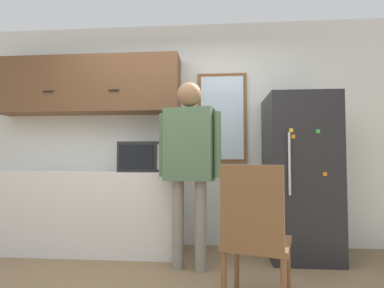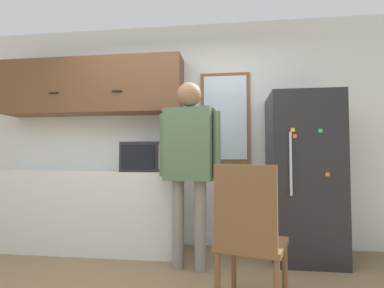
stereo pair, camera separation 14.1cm
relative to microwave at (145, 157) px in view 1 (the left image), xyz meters
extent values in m
cube|color=silver|center=(0.32, 0.40, 0.29)|extent=(6.00, 0.06, 2.70)
cube|color=silver|center=(-0.76, 0.06, -0.61)|extent=(2.23, 0.62, 0.89)
cube|color=brown|center=(-0.76, 0.20, 0.86)|extent=(2.23, 0.34, 0.67)
cube|color=black|center=(-1.15, 0.02, 0.76)|extent=(0.12, 0.01, 0.01)
cube|color=black|center=(-0.37, 0.02, 0.76)|extent=(0.12, 0.01, 0.01)
cube|color=#232326|center=(0.00, 0.00, 0.00)|extent=(0.51, 0.38, 0.32)
cube|color=black|center=(-0.05, -0.19, 0.00)|extent=(0.36, 0.01, 0.25)
cube|color=#B2B2B2|center=(0.22, -0.19, 0.00)|extent=(0.07, 0.01, 0.26)
cylinder|color=gray|center=(0.42, -0.40, -0.64)|extent=(0.11, 0.11, 0.83)
cylinder|color=gray|center=(0.64, -0.44, -0.64)|extent=(0.11, 0.11, 0.83)
cube|color=#4C6B4C|center=(0.53, -0.42, 0.12)|extent=(0.49, 0.30, 0.69)
sphere|color=#8C6647|center=(0.53, -0.42, 0.60)|extent=(0.23, 0.23, 0.23)
cylinder|color=#4C6B4C|center=(0.27, -0.37, 0.12)|extent=(0.07, 0.07, 0.61)
cylinder|color=#4C6B4C|center=(0.80, -0.47, 0.12)|extent=(0.07, 0.07, 0.61)
cube|color=#232326|center=(1.67, 0.02, -0.20)|extent=(0.69, 0.69, 1.71)
cylinder|color=silver|center=(1.49, -0.34, -0.07)|extent=(0.02, 0.02, 0.60)
cube|color=green|center=(1.76, -0.33, 0.24)|extent=(0.04, 0.01, 0.04)
cube|color=orange|center=(1.82, -0.33, -0.16)|extent=(0.04, 0.01, 0.04)
cube|color=orange|center=(1.53, -0.33, 0.19)|extent=(0.04, 0.01, 0.04)
cube|color=yellow|center=(1.51, -0.33, 0.25)|extent=(0.04, 0.01, 0.04)
cube|color=brown|center=(1.07, -1.11, -0.61)|extent=(0.55, 0.55, 0.04)
cylinder|color=brown|center=(1.31, -0.98, -0.84)|extent=(0.04, 0.04, 0.43)
cylinder|color=brown|center=(0.95, -0.87, -0.84)|extent=(0.04, 0.04, 0.43)
cylinder|color=brown|center=(0.84, -1.24, -0.84)|extent=(0.04, 0.04, 0.43)
cube|color=brown|center=(1.01, -1.30, -0.32)|extent=(0.40, 0.15, 0.53)
cube|color=brown|center=(0.86, 0.36, 0.47)|extent=(0.59, 0.04, 1.09)
cube|color=silver|center=(0.86, 0.34, 0.47)|extent=(0.51, 0.01, 1.01)
camera|label=1|loc=(0.79, -3.26, -0.01)|focal=28.00mm
camera|label=2|loc=(0.93, -3.25, -0.01)|focal=28.00mm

